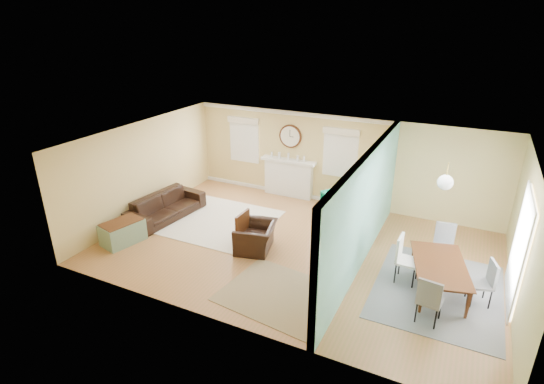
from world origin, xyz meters
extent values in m
plane|color=olive|center=(0.00, 0.00, 0.00)|extent=(9.00, 9.00, 0.00)
cube|color=tan|center=(0.00, 3.00, 1.30)|extent=(9.00, 0.02, 2.60)
cube|color=tan|center=(0.00, -3.00, 1.30)|extent=(9.00, 0.02, 2.60)
cube|color=tan|center=(-4.50, 0.00, 1.30)|extent=(0.02, 6.00, 2.60)
cube|color=tan|center=(4.50, 0.00, 1.30)|extent=(0.02, 6.00, 2.60)
cube|color=white|center=(0.00, 0.00, 2.60)|extent=(9.00, 6.00, 0.02)
cube|color=tan|center=(1.50, 1.40, 1.30)|extent=(0.12, 3.20, 2.60)
cube|color=tan|center=(1.50, -2.50, 1.30)|extent=(0.12, 1.00, 2.60)
cube|color=tan|center=(1.50, -1.10, 2.40)|extent=(0.12, 1.80, 0.40)
cube|color=white|center=(1.43, -0.20, 1.10)|extent=(0.04, 0.12, 2.20)
cube|color=white|center=(1.43, -2.00, 1.10)|extent=(0.04, 0.12, 2.20)
cube|color=white|center=(1.43, -1.10, 2.20)|extent=(0.04, 1.92, 0.12)
cube|color=#61AEA2|center=(1.57, 0.00, 1.30)|extent=(0.02, 6.00, 2.60)
cube|color=white|center=(-1.50, 2.88, 0.55)|extent=(1.50, 0.24, 1.10)
cube|color=white|center=(-1.50, 2.85, 1.13)|extent=(1.70, 0.30, 0.08)
cube|color=black|center=(-1.50, 2.98, 0.50)|extent=(0.85, 0.02, 0.75)
cube|color=gold|center=(-1.50, 2.87, 0.42)|extent=(0.85, 0.02, 0.62)
cylinder|color=#4F2912|center=(-1.50, 2.97, 1.85)|extent=(0.70, 0.06, 0.70)
cylinder|color=silver|center=(-1.50, 2.94, 1.85)|extent=(0.60, 0.01, 0.60)
cube|color=black|center=(-1.50, 2.93, 1.95)|extent=(0.02, 0.01, 0.20)
cube|color=black|center=(-1.44, 2.93, 1.85)|extent=(0.12, 0.01, 0.02)
cube|color=white|center=(-3.05, 2.98, 1.55)|extent=(0.90, 0.03, 1.30)
cube|color=white|center=(-3.05, 2.95, 1.55)|extent=(1.00, 0.04, 1.40)
cube|color=beige|center=(-3.05, 2.91, 2.18)|extent=(1.05, 0.10, 0.18)
cube|color=white|center=(0.05, 2.98, 1.55)|extent=(0.90, 0.03, 1.30)
cube|color=white|center=(0.05, 2.95, 1.55)|extent=(1.00, 0.04, 1.40)
cube|color=beige|center=(0.05, 2.91, 2.18)|extent=(1.05, 0.10, 0.18)
cube|color=white|center=(4.47, 0.00, 1.10)|extent=(0.03, 1.60, 2.10)
cube|color=white|center=(4.44, 0.00, 1.10)|extent=(0.03, 1.70, 2.20)
cylinder|color=gold|center=(3.00, 0.00, 2.45)|extent=(0.02, 0.02, 0.30)
sphere|color=white|center=(3.00, 0.00, 2.20)|extent=(0.30, 0.30, 0.30)
cube|color=beige|center=(-2.60, 0.40, 0.01)|extent=(3.08, 2.68, 0.02)
cube|color=#9C8B62|center=(0.41, -1.81, 0.01)|extent=(2.41, 2.06, 0.01)
cube|color=slate|center=(3.20, -0.30, 0.01)|extent=(2.40, 3.00, 0.01)
imported|color=black|center=(-3.86, 0.00, 0.33)|extent=(1.13, 2.36, 0.67)
imported|color=black|center=(-0.86, -0.45, 0.32)|extent=(1.08, 1.17, 0.65)
imported|color=#006545|center=(0.24, 2.30, 0.32)|extent=(0.97, 0.98, 0.64)
cube|color=gray|center=(-3.92, -1.57, 0.27)|extent=(0.80, 1.08, 0.54)
cube|color=#4F2912|center=(-3.92, -1.57, 0.55)|extent=(0.76, 1.03, 0.02)
cube|color=olive|center=(1.14, 1.46, 0.40)|extent=(0.48, 1.44, 0.80)
cube|color=#4F2912|center=(0.89, 1.03, 0.55)|extent=(0.01, 0.39, 0.22)
cube|color=#4F2912|center=(0.89, 1.03, 0.28)|extent=(0.01, 0.39, 0.22)
cube|color=#4F2912|center=(0.89, 1.46, 0.55)|extent=(0.01, 0.39, 0.22)
cube|color=#4F2912|center=(0.89, 1.46, 0.28)|extent=(0.01, 0.39, 0.22)
cube|color=#4F2912|center=(0.89, 1.89, 0.55)|extent=(0.01, 0.39, 0.22)
cube|color=#4F2912|center=(0.89, 1.89, 0.28)|extent=(0.01, 0.39, 0.22)
imported|color=black|center=(1.12, 1.46, 1.10)|extent=(0.23, 1.07, 0.61)
cylinder|color=white|center=(1.12, 0.22, 0.26)|extent=(0.36, 0.36, 0.53)
imported|color=#337F33|center=(1.12, 0.22, 0.75)|extent=(0.42, 0.46, 0.44)
imported|color=#4F2912|center=(3.20, -0.30, 0.31)|extent=(1.37, 1.94, 0.62)
cube|color=slate|center=(3.16, 0.75, 0.45)|extent=(0.48, 0.48, 0.05)
cube|color=slate|center=(3.16, 0.75, 0.70)|extent=(0.43, 0.11, 0.50)
cylinder|color=black|center=(3.30, 0.94, 0.21)|extent=(0.03, 0.03, 0.42)
cylinder|color=black|center=(3.35, 0.60, 0.21)|extent=(0.03, 0.03, 0.42)
cylinder|color=black|center=(2.96, 0.90, 0.21)|extent=(0.03, 0.03, 0.42)
cylinder|color=black|center=(3.01, 0.56, 0.21)|extent=(0.03, 0.03, 0.42)
cube|color=slate|center=(3.13, -1.35, 0.45)|extent=(0.47, 0.47, 0.05)
cube|color=slate|center=(3.13, -1.35, 0.70)|extent=(0.42, 0.11, 0.50)
cylinder|color=black|center=(2.94, -1.50, 0.21)|extent=(0.03, 0.03, 0.42)
cylinder|color=black|center=(2.98, -1.16, 0.21)|extent=(0.03, 0.03, 0.42)
cylinder|color=black|center=(3.27, -1.54, 0.21)|extent=(0.03, 0.03, 0.42)
cylinder|color=black|center=(3.32, -1.21, 0.21)|extent=(0.03, 0.03, 0.42)
cube|color=white|center=(2.55, -0.25, 0.48)|extent=(0.47, 0.47, 0.05)
cube|color=white|center=(2.55, -0.25, 0.74)|extent=(0.07, 0.45, 0.53)
cylinder|color=black|center=(2.38, -0.06, 0.22)|extent=(0.03, 0.03, 0.45)
cylinder|color=black|center=(2.74, -0.08, 0.22)|extent=(0.03, 0.03, 0.45)
cylinder|color=black|center=(2.36, -0.42, 0.22)|extent=(0.03, 0.03, 0.45)
cylinder|color=black|center=(2.72, -0.44, 0.22)|extent=(0.03, 0.03, 0.45)
cube|color=slate|center=(3.92, -0.39, 0.44)|extent=(0.51, 0.51, 0.05)
cube|color=slate|center=(3.92, -0.39, 0.68)|extent=(0.17, 0.40, 0.49)
cylinder|color=black|center=(4.13, -0.50, 0.20)|extent=(0.03, 0.03, 0.41)
cylinder|color=black|center=(3.81, -0.60, 0.20)|extent=(0.03, 0.03, 0.41)
cylinder|color=black|center=(4.02, -0.18, 0.20)|extent=(0.03, 0.03, 0.41)
cylinder|color=black|center=(3.71, -0.28, 0.20)|extent=(0.03, 0.03, 0.41)
camera|label=1|loc=(3.32, -8.16, 5.11)|focal=28.00mm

